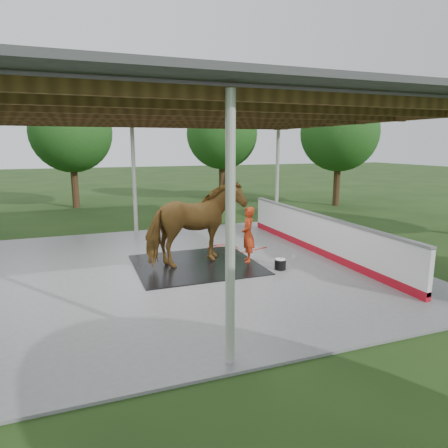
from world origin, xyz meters
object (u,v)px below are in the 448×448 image
object	(u,v)px
handler	(248,235)
wash_bucket	(280,264)
horse	(196,224)
dasher_board	(318,235)

from	to	relation	value
handler	wash_bucket	xyz separation A→B (m)	(0.50, -0.92, -0.61)
handler	horse	bearing A→B (deg)	-79.48
handler	dasher_board	bearing A→B (deg)	111.25
dasher_board	handler	bearing A→B (deg)	-177.38
horse	handler	world-z (taller)	horse
horse	handler	distance (m)	1.46
dasher_board	horse	distance (m)	3.74
dasher_board	wash_bucket	size ratio (longest dim) A/B	27.35
wash_bucket	handler	bearing A→B (deg)	118.31
dasher_board	handler	distance (m)	2.30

